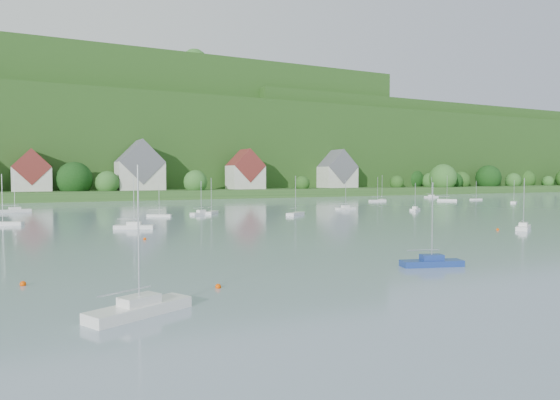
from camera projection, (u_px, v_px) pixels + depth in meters
name	position (u px, v px, depth m)	size (l,w,h in m)	color
far_shore_strip	(120.00, 193.00, 195.20)	(600.00, 60.00, 3.00)	#29511E
forested_ridge	(95.00, 146.00, 255.58)	(620.00, 181.22, 69.89)	#1F4516
village_building_1	(31.00, 174.00, 171.57)	(12.00, 9.36, 14.00)	beige
village_building_2	(140.00, 170.00, 186.34)	(16.00, 11.44, 18.00)	beige
village_building_3	(245.00, 172.00, 202.58)	(13.00, 10.40, 15.50)	beige
village_building_4	(337.00, 172.00, 226.37)	(15.00, 10.40, 16.50)	beige
near_sailboat_0	(139.00, 307.00, 29.52)	(6.45, 4.31, 8.51)	white
near_sailboat_1	(432.00, 262.00, 45.62)	(5.65, 3.06, 7.35)	navy
near_sailboat_3	(523.00, 227.00, 77.33)	(5.59, 4.39, 7.61)	white
mooring_buoy_0	(218.00, 288.00, 36.71)	(0.41, 0.41, 0.41)	#F74C00
mooring_buoy_2	(498.00, 230.00, 76.07)	(0.39, 0.39, 0.39)	#F74C00
mooring_buoy_3	(145.00, 240.00, 64.66)	(0.39, 0.39, 0.39)	#F74C00
mooring_buoy_5	(23.00, 286.00, 37.53)	(0.45, 0.45, 0.45)	#F74C00
far_sailboat_cluster	(253.00, 207.00, 126.81)	(193.15, 74.77, 8.71)	white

